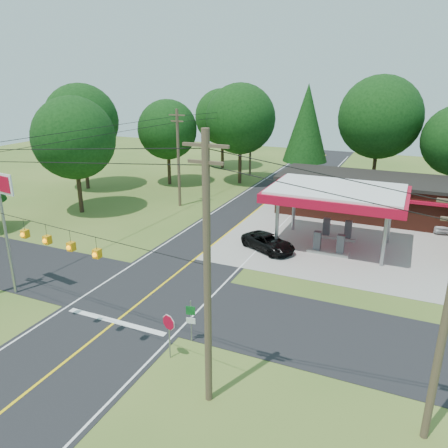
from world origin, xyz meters
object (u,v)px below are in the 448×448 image
at_px(suv_car, 268,243).
at_px(sedan_car, 440,222).
at_px(gas_canopy, 337,195).
at_px(big_stop_sign, 0,202).
at_px(octagonal_stop_sign, 169,326).

bearing_deg(suv_car, sedan_car, -20.91).
height_order(suv_car, sedan_car, sedan_car).
relative_size(gas_canopy, suv_car, 2.28).
bearing_deg(big_stop_sign, suv_car, 46.87).
xyz_separation_m(gas_canopy, sedan_car, (8.00, 8.00, -3.61)).
distance_m(sedan_car, octagonal_stop_sign, 29.05).
bearing_deg(suv_car, octagonal_stop_sign, -152.26).
bearing_deg(gas_canopy, big_stop_sign, -136.13).
height_order(gas_canopy, suv_car, gas_canopy).
distance_m(big_stop_sign, octagonal_stop_sign, 13.33).
height_order(gas_canopy, big_stop_sign, big_stop_sign).
height_order(suv_car, octagonal_stop_sign, octagonal_stop_sign).
xyz_separation_m(suv_car, octagonal_stop_sign, (0.00, -15.20, 1.16)).
xyz_separation_m(suv_car, sedan_car, (12.50, 11.00, 0.01)).
relative_size(suv_car, octagonal_stop_sign, 1.92).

